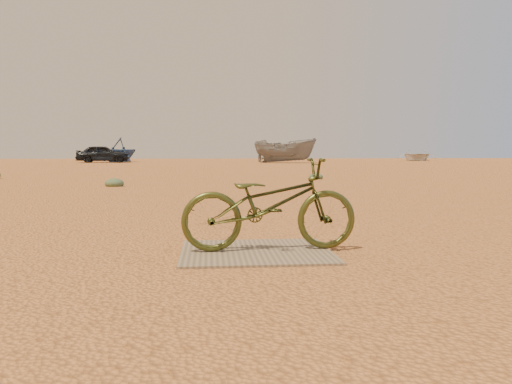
{
  "coord_description": "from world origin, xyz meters",
  "views": [
    {
      "loc": [
        -0.11,
        -4.97,
        0.96
      ],
      "look_at": [
        0.32,
        -0.34,
        0.58
      ],
      "focal_mm": 35.0,
      "sensor_mm": 36.0,
      "label": 1
    }
  ],
  "objects": [
    {
      "name": "kale_b",
      "position": [
        3.53,
        11.9,
        0.0
      ],
      "size": [
        0.48,
        0.48,
        0.26
      ],
      "primitive_type": "ellipsoid",
      "color": "#5A724E",
      "rests_on": "ground"
    },
    {
      "name": "car",
      "position": [
        -9.01,
        37.73,
        0.73
      ],
      "size": [
        4.37,
        2.02,
        1.45
      ],
      "primitive_type": "imported",
      "rotation": [
        0.0,
        0.0,
        1.64
      ],
      "color": "black",
      "rests_on": "ground"
    },
    {
      "name": "plywood_board",
      "position": [
        0.32,
        -0.34,
        0.01
      ],
      "size": [
        1.41,
        1.21,
        0.02
      ],
      "primitive_type": "cube",
      "color": "#867057",
      "rests_on": "ground"
    },
    {
      "name": "boat_far_right",
      "position": [
        20.74,
        43.97,
        0.55
      ],
      "size": [
        5.76,
        6.46,
        1.1
      ],
      "primitive_type": "imported",
      "rotation": [
        0.0,
        0.0,
        -0.46
      ],
      "color": "silver",
      "rests_on": "ground"
    },
    {
      "name": "kale_a",
      "position": [
        -2.72,
        8.91,
        0.0
      ],
      "size": [
        0.51,
        0.51,
        0.28
      ],
      "primitive_type": "ellipsoid",
      "color": "#5A724E",
      "rests_on": "ground"
    },
    {
      "name": "ground",
      "position": [
        0.0,
        0.0,
        0.0
      ],
      "size": [
        120.0,
        120.0,
        0.0
      ],
      "primitive_type": "plane",
      "color": "#D47F43",
      "rests_on": "ground"
    },
    {
      "name": "boat_far_left",
      "position": [
        -8.24,
        40.43,
        1.09
      ],
      "size": [
        5.36,
        5.46,
        2.18
      ],
      "primitive_type": "imported",
      "rotation": [
        0.0,
        0.0,
        -0.65
      ],
      "color": "#34537F",
      "rests_on": "ground"
    },
    {
      "name": "bicycle",
      "position": [
        0.45,
        -0.31,
        0.46
      ],
      "size": [
        1.7,
        0.67,
        0.88
      ],
      "primitive_type": "imported",
      "rotation": [
        0.0,
        0.0,
        1.62
      ],
      "color": "#3E451B",
      "rests_on": "plywood_board"
    },
    {
      "name": "boat_mid_right",
      "position": [
        5.97,
        35.34,
        1.0
      ],
      "size": [
        5.5,
        3.62,
        1.99
      ],
      "primitive_type": "imported",
      "rotation": [
        0.0,
        0.0,
        1.21
      ],
      "color": "slate",
      "rests_on": "ground"
    }
  ]
}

